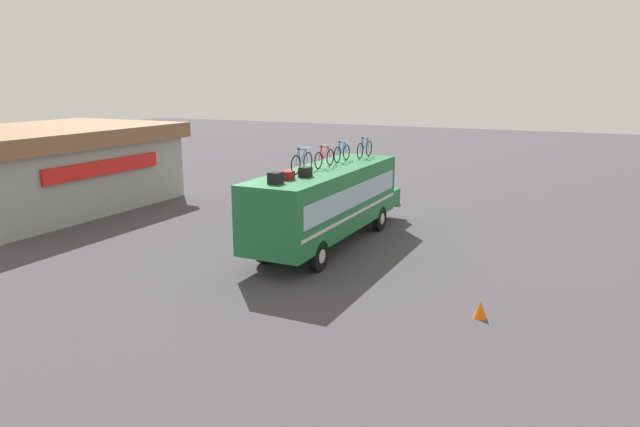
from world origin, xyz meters
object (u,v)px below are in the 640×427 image
(luggage_bag_1, at_px, (275,178))
(luggage_bag_2, at_px, (286,175))
(luggage_bag_3, at_px, (305,172))
(traffic_cone, at_px, (480,310))
(bus, at_px, (328,200))
(rooftop_bicycle_2, at_px, (324,158))
(rooftop_bicycle_4, at_px, (365,149))
(rooftop_bicycle_1, at_px, (302,162))
(rooftop_bicycle_3, at_px, (342,153))

(luggage_bag_1, height_order, luggage_bag_2, luggage_bag_1)
(luggage_bag_3, height_order, traffic_cone, luggage_bag_3)
(bus, bearing_deg, luggage_bag_2, 177.21)
(rooftop_bicycle_2, bearing_deg, luggage_bag_1, -178.24)
(bus, xyz_separation_m, luggage_bag_2, (-3.13, 0.15, 1.42))
(bus, height_order, rooftop_bicycle_4, rooftop_bicycle_4)
(bus, height_order, luggage_bag_1, luggage_bag_1)
(bus, bearing_deg, rooftop_bicycle_1, 166.88)
(luggage_bag_3, bearing_deg, rooftop_bicycle_4, 0.49)
(rooftop_bicycle_1, distance_m, rooftop_bicycle_2, 1.62)
(luggage_bag_2, height_order, traffic_cone, luggage_bag_2)
(traffic_cone, bearing_deg, luggage_bag_2, 76.58)
(luggage_bag_2, xyz_separation_m, rooftop_bicycle_1, (1.58, 0.21, 0.25))
(rooftop_bicycle_3, bearing_deg, rooftop_bicycle_4, -12.08)
(luggage_bag_1, relative_size, traffic_cone, 0.93)
(luggage_bag_3, xyz_separation_m, rooftop_bicycle_2, (2.38, 0.38, 0.20))
(luggage_bag_1, height_order, traffic_cone, luggage_bag_1)
(luggage_bag_1, height_order, rooftop_bicycle_4, rooftop_bicycle_4)
(luggage_bag_3, bearing_deg, rooftop_bicycle_2, 9.03)
(bus, height_order, rooftop_bicycle_2, rooftop_bicycle_2)
(rooftop_bicycle_2, bearing_deg, bus, -106.34)
(bus, relative_size, luggage_bag_3, 24.20)
(luggage_bag_2, bearing_deg, traffic_cone, -103.42)
(luggage_bag_3, xyz_separation_m, rooftop_bicycle_4, (5.84, 0.05, 0.21))
(luggage_bag_2, height_order, rooftop_bicycle_2, rooftop_bicycle_2)
(rooftop_bicycle_2, distance_m, rooftop_bicycle_4, 3.48)
(luggage_bag_3, xyz_separation_m, traffic_cone, (-2.50, -6.76, -3.06))
(rooftop_bicycle_1, xyz_separation_m, rooftop_bicycle_4, (5.08, -0.48, -0.01))
(rooftop_bicycle_2, bearing_deg, luggage_bag_2, -179.07)
(rooftop_bicycle_2, bearing_deg, rooftop_bicycle_4, -5.40)
(luggage_bag_2, xyz_separation_m, traffic_cone, (-1.69, -7.08, -3.04))
(rooftop_bicycle_2, distance_m, rooftop_bicycle_3, 1.78)
(bus, distance_m, rooftop_bicycle_1, 2.31)
(luggage_bag_1, relative_size, rooftop_bicycle_2, 0.26)
(rooftop_bicycle_1, bearing_deg, rooftop_bicycle_4, -5.45)
(luggage_bag_3, relative_size, rooftop_bicycle_4, 0.25)
(bus, relative_size, rooftop_bicycle_2, 6.20)
(luggage_bag_3, height_order, rooftop_bicycle_2, rooftop_bicycle_2)
(rooftop_bicycle_3, relative_size, traffic_cone, 3.35)
(rooftop_bicycle_4, relative_size, traffic_cone, 3.64)
(bus, bearing_deg, rooftop_bicycle_4, -2.00)
(luggage_bag_2, bearing_deg, rooftop_bicycle_2, 0.93)
(luggage_bag_1, relative_size, rooftop_bicycle_1, 0.27)
(luggage_bag_2, distance_m, rooftop_bicycle_4, 6.67)
(luggage_bag_2, distance_m, rooftop_bicycle_1, 1.61)
(bus, xyz_separation_m, rooftop_bicycle_4, (3.53, -0.12, 1.66))
(luggage_bag_3, relative_size, rooftop_bicycle_3, 0.27)
(bus, xyz_separation_m, rooftop_bicycle_2, (0.06, 0.20, 1.65))
(bus, distance_m, rooftop_bicycle_3, 2.48)
(bus, relative_size, rooftop_bicycle_3, 6.63)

